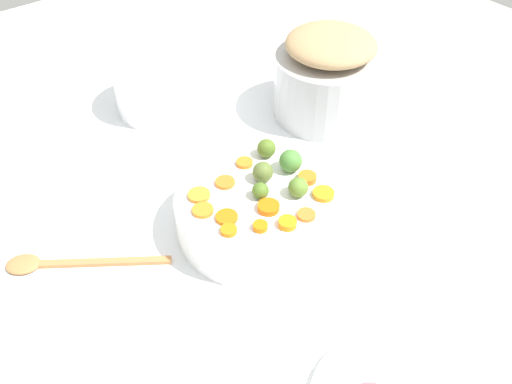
% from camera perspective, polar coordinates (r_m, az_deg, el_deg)
% --- Properties ---
extents(tabletop, '(2.40, 2.40, 0.02)m').
position_cam_1_polar(tabletop, '(1.03, -0.13, -4.15)').
color(tabletop, white).
rests_on(tabletop, ground).
extents(serving_bowl_carrots, '(0.28, 0.28, 0.08)m').
position_cam_1_polar(serving_bowl_carrots, '(1.00, 0.00, -2.08)').
color(serving_bowl_carrots, white).
rests_on(serving_bowl_carrots, tabletop).
extents(metal_pot, '(0.24, 0.24, 0.14)m').
position_cam_1_polar(metal_pot, '(1.28, 7.25, 10.71)').
color(metal_pot, '#B5B4B5').
rests_on(metal_pot, tabletop).
extents(stuffing_mound, '(0.20, 0.20, 0.06)m').
position_cam_1_polar(stuffing_mound, '(1.23, 7.67, 14.72)').
color(stuffing_mound, tan).
rests_on(stuffing_mound, metal_pot).
extents(carrot_slice_0, '(0.04, 0.04, 0.01)m').
position_cam_1_polar(carrot_slice_0, '(0.98, 6.90, -0.19)').
color(carrot_slice_0, orange).
rests_on(carrot_slice_0, serving_bowl_carrots).
extents(carrot_slice_1, '(0.05, 0.05, 0.01)m').
position_cam_1_polar(carrot_slice_1, '(0.98, -5.83, -0.31)').
color(carrot_slice_1, orange).
rests_on(carrot_slice_1, serving_bowl_carrots).
extents(carrot_slice_2, '(0.05, 0.05, 0.01)m').
position_cam_1_polar(carrot_slice_2, '(1.00, -3.17, 0.99)').
color(carrot_slice_2, orange).
rests_on(carrot_slice_2, serving_bowl_carrots).
extents(carrot_slice_3, '(0.05, 0.05, 0.01)m').
position_cam_1_polar(carrot_slice_3, '(1.00, 5.25, 1.45)').
color(carrot_slice_3, orange).
rests_on(carrot_slice_3, serving_bowl_carrots).
extents(carrot_slice_4, '(0.05, 0.05, 0.01)m').
position_cam_1_polar(carrot_slice_4, '(0.95, -5.44, -1.85)').
color(carrot_slice_4, orange).
rests_on(carrot_slice_4, serving_bowl_carrots).
extents(carrot_slice_5, '(0.05, 0.05, 0.01)m').
position_cam_1_polar(carrot_slice_5, '(0.95, 1.34, -1.52)').
color(carrot_slice_5, orange).
rests_on(carrot_slice_5, serving_bowl_carrots).
extents(carrot_slice_6, '(0.05, 0.05, 0.01)m').
position_cam_1_polar(carrot_slice_6, '(0.93, -3.01, -2.58)').
color(carrot_slice_6, orange).
rests_on(carrot_slice_6, serving_bowl_carrots).
extents(carrot_slice_7, '(0.03, 0.03, 0.01)m').
position_cam_1_polar(carrot_slice_7, '(0.91, 0.44, -3.52)').
color(carrot_slice_7, orange).
rests_on(carrot_slice_7, serving_bowl_carrots).
extents(carrot_slice_8, '(0.04, 0.04, 0.01)m').
position_cam_1_polar(carrot_slice_8, '(0.91, -2.79, -3.92)').
color(carrot_slice_8, orange).
rests_on(carrot_slice_8, serving_bowl_carrots).
extents(carrot_slice_9, '(0.04, 0.04, 0.01)m').
position_cam_1_polar(carrot_slice_9, '(0.94, 5.14, -2.33)').
color(carrot_slice_9, orange).
rests_on(carrot_slice_9, serving_bowl_carrots).
extents(carrot_slice_10, '(0.04, 0.04, 0.01)m').
position_cam_1_polar(carrot_slice_10, '(0.92, 3.00, -3.31)').
color(carrot_slice_10, orange).
rests_on(carrot_slice_10, serving_bowl_carrots).
extents(carrot_slice_11, '(0.04, 0.04, 0.01)m').
position_cam_1_polar(carrot_slice_11, '(1.04, -1.17, 3.00)').
color(carrot_slice_11, orange).
rests_on(carrot_slice_11, serving_bowl_carrots).
extents(brussels_sprout_0, '(0.04, 0.04, 0.04)m').
position_cam_1_polar(brussels_sprout_0, '(0.99, 0.71, 2.06)').
color(brussels_sprout_0, '#5A6F31').
rests_on(brussels_sprout_0, serving_bowl_carrots).
extents(brussels_sprout_1, '(0.04, 0.04, 0.04)m').
position_cam_1_polar(brussels_sprout_1, '(1.05, 1.08, 4.49)').
color(brussels_sprout_1, '#537024').
rests_on(brussels_sprout_1, serving_bowl_carrots).
extents(brussels_sprout_2, '(0.04, 0.04, 0.04)m').
position_cam_1_polar(brussels_sprout_2, '(1.02, 3.55, 3.19)').
color(brussels_sprout_2, '#4B8537').
rests_on(brussels_sprout_2, serving_bowl_carrots).
extents(brussels_sprout_3, '(0.04, 0.04, 0.04)m').
position_cam_1_polar(brussels_sprout_3, '(0.97, 4.32, 0.49)').
color(brussels_sprout_3, olive).
rests_on(brussels_sprout_3, serving_bowl_carrots).
extents(brussels_sprout_4, '(0.03, 0.03, 0.03)m').
position_cam_1_polar(brussels_sprout_4, '(0.96, 0.45, 0.14)').
color(brussels_sprout_4, '#4E7126').
rests_on(brussels_sprout_4, serving_bowl_carrots).
extents(wooden_spoon, '(0.24, 0.19, 0.01)m').
position_cam_1_polar(wooden_spoon, '(1.02, -19.50, -6.87)').
color(wooden_spoon, '#B97946').
rests_on(wooden_spoon, tabletop).
extents(casserole_dish, '(0.20, 0.20, 0.11)m').
position_cam_1_polar(casserole_dish, '(1.32, -9.84, 10.52)').
color(casserole_dish, white).
rests_on(casserole_dish, tabletop).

